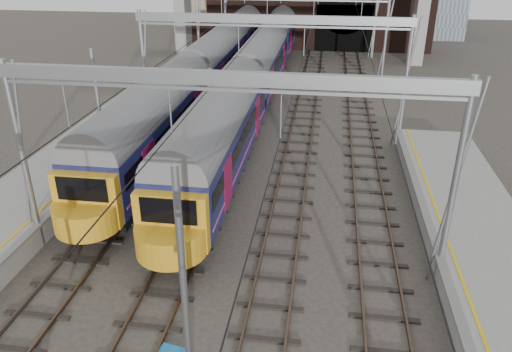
# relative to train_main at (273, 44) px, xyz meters

# --- Properties ---
(tracks) EXTENTS (14.40, 80.00, 0.22)m
(tracks) POSITION_rel_train_main_xyz_m (2.00, -25.85, -2.55)
(tracks) COLOR #4C3828
(tracks) RESTS_ON ground
(overhead_line) EXTENTS (16.80, 80.00, 8.00)m
(overhead_line) POSITION_rel_train_main_xyz_m (2.00, -19.36, 4.00)
(overhead_line) COLOR gray
(overhead_line) RESTS_ON ground
(retaining_wall) EXTENTS (28.00, 2.75, 9.00)m
(retaining_wall) POSITION_rel_train_main_xyz_m (3.40, 11.08, 1.76)
(retaining_wall) COLOR black
(retaining_wall) RESTS_ON ground
(train_main) EXTENTS (2.94, 67.91, 5.01)m
(train_main) POSITION_rel_train_main_xyz_m (0.00, 0.00, 0.00)
(train_main) COLOR black
(train_main) RESTS_ON ground
(train_second) EXTENTS (2.91, 50.52, 4.97)m
(train_second) POSITION_rel_train_main_xyz_m (-4.00, -7.45, -0.02)
(train_second) COLOR black
(train_second) RESTS_ON ground
(equip_cover_a) EXTENTS (0.98, 0.80, 0.10)m
(equip_cover_a) POSITION_rel_train_main_xyz_m (-0.06, -33.22, -2.52)
(equip_cover_a) COLOR #1976BF
(equip_cover_a) RESTS_ON ground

